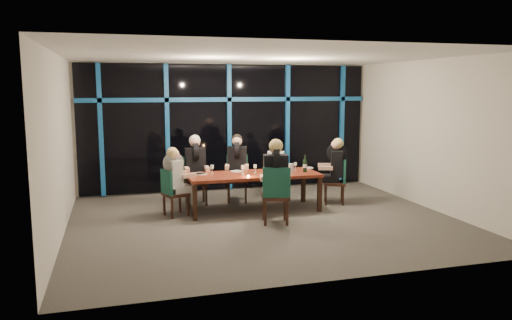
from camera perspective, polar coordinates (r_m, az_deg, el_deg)
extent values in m
plane|color=#534F49|center=(9.29, 1.03, -6.94)|extent=(7.00, 7.00, 0.00)
cube|color=silver|center=(11.90, -3.19, 3.76)|extent=(7.00, 0.04, 3.00)
cube|color=silver|center=(6.23, 9.16, -0.54)|extent=(7.00, 0.04, 3.00)
cube|color=silver|center=(8.67, -21.67, 1.46)|extent=(0.04, 6.00, 3.00)
cube|color=silver|center=(10.58, 19.51, 2.72)|extent=(0.04, 6.00, 3.00)
cube|color=white|center=(8.98, 1.08, 11.86)|extent=(7.00, 6.00, 0.04)
cube|color=black|center=(11.84, -3.13, 3.74)|extent=(6.86, 0.04, 2.94)
cube|color=#125092|center=(11.50, -17.32, 3.24)|extent=(0.10, 0.10, 2.94)
cube|color=#125092|center=(11.56, -10.11, 3.51)|extent=(0.10, 0.10, 2.94)
cube|color=#125092|center=(11.80, -3.07, 3.72)|extent=(0.10, 0.10, 2.94)
cube|color=#125092|center=(12.20, 3.59, 3.87)|extent=(0.10, 0.10, 2.94)
cube|color=#125092|center=(12.76, 9.76, 3.96)|extent=(0.10, 0.10, 2.94)
cube|color=#125092|center=(11.76, -3.10, 6.93)|extent=(6.86, 0.10, 0.10)
cube|color=#FF2D14|center=(12.40, 1.52, 6.97)|extent=(0.60, 0.05, 0.35)
cube|color=maroon|center=(9.89, -0.32, -1.73)|extent=(2.60, 1.00, 0.06)
cube|color=black|center=(9.28, -6.99, -4.83)|extent=(0.08, 0.08, 0.69)
cube|color=black|center=(9.96, 7.28, -3.92)|extent=(0.08, 0.08, 0.69)
cube|color=black|center=(10.13, -7.78, -3.72)|extent=(0.08, 0.08, 0.69)
cube|color=black|center=(10.75, 5.43, -2.97)|extent=(0.08, 0.08, 0.69)
cube|color=black|center=(10.50, -6.89, -2.62)|extent=(0.47, 0.47, 0.06)
cube|color=#1A5442|center=(10.65, -7.06, -0.94)|extent=(0.46, 0.06, 0.52)
cube|color=black|center=(10.35, -7.74, -4.20)|extent=(0.04, 0.04, 0.43)
cube|color=black|center=(10.39, -5.71, -4.10)|extent=(0.04, 0.04, 0.43)
cube|color=black|center=(10.71, -7.98, -3.77)|extent=(0.04, 0.04, 0.43)
cube|color=black|center=(10.75, -6.02, -3.68)|extent=(0.04, 0.04, 0.43)
cube|color=black|center=(10.72, -2.17, -2.35)|extent=(0.56, 0.56, 0.06)
cube|color=#1A5442|center=(10.87, -2.16, -0.72)|extent=(0.46, 0.17, 0.51)
cube|color=black|center=(10.59, -3.18, -3.84)|extent=(0.05, 0.05, 0.43)
cube|color=black|center=(10.59, -1.18, -3.84)|extent=(0.05, 0.05, 0.43)
cube|color=black|center=(10.95, -3.11, -3.44)|extent=(0.05, 0.05, 0.43)
cube|color=black|center=(10.95, -1.18, -3.43)|extent=(0.05, 0.05, 0.43)
cube|color=black|center=(11.11, 2.26, -2.28)|extent=(0.53, 0.53, 0.05)
cube|color=#1A5442|center=(11.24, 2.34, -0.90)|extent=(0.39, 0.20, 0.45)
cube|color=black|center=(11.01, 1.35, -3.51)|extent=(0.05, 0.05, 0.38)
cube|color=black|center=(10.98, 3.02, -3.55)|extent=(0.05, 0.05, 0.38)
cube|color=black|center=(11.32, 1.50, -3.18)|extent=(0.05, 0.05, 0.38)
cube|color=black|center=(11.30, 3.13, -3.21)|extent=(0.05, 0.05, 0.38)
cube|color=black|center=(9.66, -9.15, -3.88)|extent=(0.54, 0.54, 0.06)
cube|color=#1A5442|center=(9.53, -10.18, -2.53)|extent=(0.19, 0.41, 0.47)
cube|color=black|center=(9.64, -7.76, -5.25)|extent=(0.05, 0.05, 0.39)
cube|color=black|center=(9.93, -8.69, -4.87)|extent=(0.05, 0.05, 0.39)
cube|color=black|center=(9.49, -9.56, -5.51)|extent=(0.05, 0.05, 0.39)
cube|color=black|center=(9.79, -10.45, -5.11)|extent=(0.05, 0.05, 0.39)
cube|color=black|center=(10.66, 8.93, -2.61)|extent=(0.57, 0.57, 0.06)
cube|color=#1A5442|center=(10.63, 10.01, -1.22)|extent=(0.21, 0.43, 0.49)
cube|color=black|center=(10.87, 7.91, -3.65)|extent=(0.05, 0.05, 0.41)
cube|color=black|center=(10.52, 7.99, -4.04)|extent=(0.05, 0.05, 0.41)
cube|color=black|center=(10.89, 9.77, -3.66)|extent=(0.05, 0.05, 0.41)
cube|color=black|center=(10.55, 9.91, -4.06)|extent=(0.05, 0.05, 0.41)
cube|color=black|center=(9.04, 2.23, -4.20)|extent=(0.59, 0.59, 0.06)
cube|color=#1A5442|center=(8.77, 2.36, -2.65)|extent=(0.49, 0.16, 0.54)
cube|color=black|center=(9.30, 3.31, -5.49)|extent=(0.05, 0.05, 0.45)
cube|color=black|center=(9.27, 0.90, -5.53)|extent=(0.05, 0.05, 0.45)
cube|color=black|center=(8.93, 3.58, -6.09)|extent=(0.05, 0.05, 0.45)
cube|color=black|center=(8.89, 1.07, -6.13)|extent=(0.05, 0.05, 0.45)
cube|color=black|center=(10.36, -6.80, -2.18)|extent=(0.38, 0.44, 0.14)
cube|color=black|center=(10.46, -6.96, -0.19)|extent=(0.42, 0.26, 0.58)
cylinder|color=black|center=(10.43, -6.98, 1.04)|extent=(0.11, 0.44, 0.43)
sphere|color=tan|center=(10.39, -6.98, 2.04)|extent=(0.22, 0.22, 0.22)
sphere|color=silver|center=(10.43, -7.02, 2.23)|extent=(0.24, 0.24, 0.24)
cube|color=tan|center=(10.21, -7.91, -1.08)|extent=(0.09, 0.31, 0.08)
cube|color=tan|center=(10.27, -5.62, -0.99)|extent=(0.09, 0.31, 0.08)
cube|color=black|center=(10.58, -2.19, -1.93)|extent=(0.47, 0.51, 0.14)
cube|color=black|center=(10.69, -2.18, 0.01)|extent=(0.46, 0.34, 0.57)
cylinder|color=black|center=(10.66, -2.18, 1.20)|extent=(0.21, 0.44, 0.43)
sphere|color=tan|center=(10.61, -2.19, 2.18)|extent=(0.21, 0.21, 0.21)
sphere|color=black|center=(10.65, -2.19, 2.36)|extent=(0.24, 0.24, 0.24)
cube|color=tan|center=(10.47, -3.32, -0.78)|extent=(0.16, 0.32, 0.08)
cube|color=tan|center=(10.46, -1.08, -0.78)|extent=(0.16, 0.32, 0.08)
cube|color=silver|center=(10.99, 2.22, -1.92)|extent=(0.44, 0.47, 0.13)
cube|color=silver|center=(11.08, 2.28, -0.29)|extent=(0.41, 0.34, 0.50)
cylinder|color=silver|center=(11.05, 2.29, 0.72)|extent=(0.23, 0.38, 0.38)
sphere|color=tan|center=(11.01, 2.29, 1.54)|extent=(0.19, 0.19, 0.19)
sphere|color=black|center=(11.04, 2.30, 1.70)|extent=(0.21, 0.21, 0.21)
cube|color=tan|center=(10.88, 1.26, -0.45)|extent=(0.17, 0.27, 0.07)
cube|color=tan|center=(10.85, 3.14, -0.48)|extent=(0.17, 0.27, 0.07)
cube|color=black|center=(9.69, -8.57, -3.27)|extent=(0.48, 0.45, 0.13)
cube|color=black|center=(9.57, -9.40, -1.56)|extent=(0.34, 0.43, 0.52)
cylinder|color=black|center=(9.53, -9.43, -0.34)|extent=(0.40, 0.22, 0.39)
sphere|color=tan|center=(9.52, -9.35, 0.68)|extent=(0.20, 0.20, 0.20)
sphere|color=tan|center=(9.50, -9.56, 0.82)|extent=(0.22, 0.22, 0.22)
cube|color=tan|center=(9.51, -7.68, -1.79)|extent=(0.29, 0.17, 0.07)
cube|color=tan|center=(9.84, -8.72, -1.48)|extent=(0.29, 0.17, 0.07)
cube|color=black|center=(10.63, 8.31, -2.09)|extent=(0.51, 0.48, 0.14)
cube|color=black|center=(10.59, 9.19, -0.38)|extent=(0.36, 0.45, 0.55)
cylinder|color=black|center=(10.56, 9.22, 0.78)|extent=(0.42, 0.24, 0.41)
sphere|color=tan|center=(10.54, 9.13, 1.73)|extent=(0.21, 0.21, 0.21)
sphere|color=tan|center=(10.54, 9.35, 1.89)|extent=(0.23, 0.23, 0.23)
cube|color=tan|center=(10.78, 7.87, -0.59)|extent=(0.30, 0.18, 0.08)
cube|color=tan|center=(10.39, 7.96, -0.92)|extent=(0.30, 0.18, 0.08)
cube|color=black|center=(9.14, 2.16, -3.36)|extent=(0.48, 0.53, 0.15)
cube|color=black|center=(8.90, 2.27, -1.34)|extent=(0.48, 0.35, 0.61)
cylinder|color=black|center=(8.87, 2.28, 0.18)|extent=(0.21, 0.47, 0.45)
sphere|color=tan|center=(8.86, 2.27, 1.45)|extent=(0.23, 0.23, 0.23)
sphere|color=tan|center=(8.82, 2.30, 1.62)|extent=(0.25, 0.25, 0.25)
cube|color=tan|center=(9.21, 3.46, -2.03)|extent=(0.16, 0.34, 0.09)
cube|color=tan|center=(9.17, 0.77, -2.06)|extent=(0.16, 0.34, 0.09)
cylinder|color=white|center=(9.90, -6.47, -1.55)|extent=(0.24, 0.24, 0.01)
cylinder|color=white|center=(10.12, -2.24, -1.29)|extent=(0.24, 0.24, 0.01)
cylinder|color=white|center=(10.50, 2.03, -0.93)|extent=(0.24, 0.24, 0.01)
cylinder|color=white|center=(9.86, -6.29, -1.59)|extent=(0.24, 0.24, 0.01)
cylinder|color=white|center=(10.58, 5.91, -0.90)|extent=(0.24, 0.24, 0.01)
cylinder|color=white|center=(9.53, 1.94, -1.89)|extent=(0.24, 0.24, 0.01)
cylinder|color=black|center=(10.07, 5.62, -0.67)|extent=(0.08, 0.08, 0.26)
cylinder|color=black|center=(10.04, 5.63, 0.32)|extent=(0.03, 0.03, 0.10)
cylinder|color=silver|center=(10.07, 5.62, -0.67)|extent=(0.08, 0.08, 0.07)
cylinder|color=silver|center=(9.95, 3.97, -0.95)|extent=(0.10, 0.10, 0.19)
cylinder|color=silver|center=(9.96, 4.28, -0.83)|extent=(0.02, 0.02, 0.13)
cylinder|color=#FF9C4C|center=(9.53, -0.90, -1.84)|extent=(0.05, 0.05, 0.03)
cylinder|color=silver|center=(9.80, -1.51, -1.63)|extent=(0.07, 0.07, 0.01)
cylinder|color=silver|center=(9.79, -1.51, -1.31)|extent=(0.01, 0.01, 0.10)
cylinder|color=silver|center=(9.77, -1.52, -0.81)|extent=(0.07, 0.07, 0.07)
cylinder|color=silver|center=(9.99, -0.10, -1.43)|extent=(0.06, 0.06, 0.01)
cylinder|color=silver|center=(9.98, -0.10, -1.15)|extent=(0.01, 0.01, 0.09)
cylinder|color=silver|center=(9.97, -0.10, -0.70)|extent=(0.06, 0.06, 0.07)
cylinder|color=silver|center=(10.03, 1.69, -1.40)|extent=(0.06, 0.06, 0.01)
cylinder|color=silver|center=(10.02, 1.69, -1.12)|extent=(0.01, 0.01, 0.09)
cylinder|color=silver|center=(10.01, 1.70, -0.67)|extent=(0.06, 0.06, 0.07)
cylinder|color=silver|center=(9.88, -5.04, -1.57)|extent=(0.06, 0.06, 0.01)
cylinder|color=silver|center=(9.87, -5.04, -1.27)|extent=(0.01, 0.01, 0.10)
cylinder|color=silver|center=(9.86, -5.05, -0.77)|extent=(0.07, 0.07, 0.07)
cylinder|color=silver|center=(10.35, 4.51, -1.12)|extent=(0.06, 0.06, 0.01)
cylinder|color=silver|center=(10.34, 4.51, -0.86)|extent=(0.01, 0.01, 0.09)
cylinder|color=silver|center=(10.33, 4.52, -0.45)|extent=(0.06, 0.06, 0.06)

